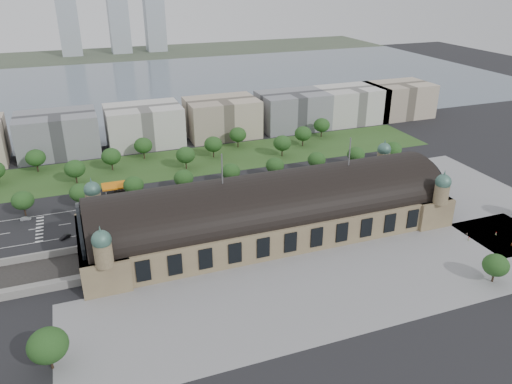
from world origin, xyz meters
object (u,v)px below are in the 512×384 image
object	(u,v)px
traffic_car_2	(103,216)
parked_car_0	(65,237)
parked_car_5	(166,220)
petrol_station	(119,186)
traffic_car_1	(26,219)
van_south	(500,264)
parked_car_2	(96,236)
bus_west	(225,207)
bus_mid	(261,201)
parked_car_6	(189,221)
pedestrian_2	(467,234)
pedestrian_0	(469,239)
parked_car_3	(152,223)
parked_car_4	(168,224)
traffic_car_3	(171,200)
traffic_car_4	(222,205)
bus_east	(322,191)
pedestrian_5	(496,234)
pedestrian_1	(511,244)
traffic_car_5	(294,188)
traffic_car_6	(410,175)
parked_car_1	(136,226)

from	to	relation	value
traffic_car_2	parked_car_0	xyz separation A→B (m)	(-15.96, -13.68, 0.02)
parked_car_0	parked_car_5	distance (m)	41.47
petrol_station	traffic_car_1	bearing A→B (deg)	-157.80
van_south	parked_car_2	bearing A→B (deg)	144.81
traffic_car_1	van_south	world-z (taller)	van_south
bus_west	bus_mid	size ratio (longest dim) A/B	0.97
petrol_station	traffic_car_2	size ratio (longest dim) A/B	2.65
traffic_car_2	parked_car_6	size ratio (longest dim) A/B	1.10
parked_car_2	pedestrian_2	size ratio (longest dim) A/B	3.24
bus_mid	bus_west	bearing A→B (deg)	90.99
petrol_station	pedestrian_0	world-z (taller)	petrol_station
parked_car_3	parked_car_4	xyz separation A→B (m)	(6.31, -4.00, 0.08)
traffic_car_3	bus_mid	bearing A→B (deg)	-115.07
traffic_car_4	parked_car_5	world-z (taller)	parked_car_5
traffic_car_1	bus_east	xyz separation A→B (m)	(134.10, -21.17, 0.99)
parked_car_3	pedestrian_5	distance (m)	144.06
traffic_car_1	pedestrian_1	xyz separation A→B (m)	(181.09, -91.85, 0.22)
petrol_station	parked_car_3	xyz separation A→B (m)	(9.12, -40.28, -2.23)
pedestrian_1	pedestrian_2	xyz separation A→B (m)	(-10.33, 13.08, -0.09)
traffic_car_2	pedestrian_0	world-z (taller)	pedestrian_0
parked_car_5	parked_car_4	bearing A→B (deg)	-25.34
pedestrian_0	pedestrian_2	xyz separation A→B (m)	(2.18, 3.41, 0.02)
traffic_car_5	pedestrian_0	xyz separation A→B (m)	(44.78, -71.56, 0.19)
parked_car_0	bus_mid	xyz separation A→B (m)	(86.21, 2.00, 0.94)
parked_car_6	bus_east	distance (m)	67.83
parked_car_5	petrol_station	bearing A→B (deg)	174.76
traffic_car_4	bus_mid	bearing A→B (deg)	73.58
traffic_car_6	bus_mid	bearing A→B (deg)	-92.88
van_south	parked_car_4	bearing A→B (deg)	138.62
parked_car_6	bus_mid	distance (m)	35.97
bus_west	van_south	size ratio (longest dim) A/B	2.06
parked_car_5	pedestrian_5	distance (m)	138.39
pedestrian_0	pedestrian_1	distance (m)	15.81
petrol_station	traffic_car_3	size ratio (longest dim) A/B	2.81
traffic_car_2	parked_car_3	distance (m)	23.62
traffic_car_3	pedestrian_2	distance (m)	131.53
traffic_car_1	parked_car_0	world-z (taller)	parked_car_0
traffic_car_1	bus_east	world-z (taller)	bus_east
pedestrian_2	petrol_station	bearing A→B (deg)	17.42
bus_mid	parked_car_1	bearing A→B (deg)	93.53
traffic_car_2	parked_car_6	xyz separation A→B (m)	(34.79, -17.68, -0.03)
parked_car_3	parked_car_5	bearing A→B (deg)	67.66
parked_car_1	parked_car_3	bearing A→B (deg)	69.86
pedestrian_5	parked_car_0	bearing A→B (deg)	-101.71
parked_car_2	traffic_car_5	bearing A→B (deg)	78.96
parked_car_0	pedestrian_0	xyz separation A→B (m)	(152.79, -58.99, 0.10)
pedestrian_0	bus_mid	bearing A→B (deg)	155.56
traffic_car_6	parked_car_3	size ratio (longest dim) A/B	1.36
traffic_car_4	pedestrian_5	distance (m)	118.07
van_south	pedestrian_5	distance (m)	25.33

